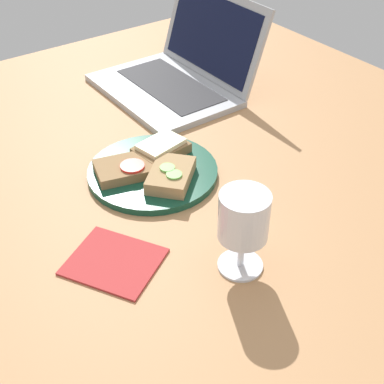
% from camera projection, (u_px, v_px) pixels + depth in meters
% --- Properties ---
extents(wooden_table, '(1.40, 1.40, 0.03)m').
position_uv_depth(wooden_table, '(172.00, 190.00, 0.97)').
color(wooden_table, '#B27F51').
rests_on(wooden_table, ground).
extents(plate, '(0.24, 0.24, 0.01)m').
position_uv_depth(plate, '(153.00, 172.00, 0.98)').
color(plate, '#144733').
rests_on(plate, wooden_table).
extents(sandwich_with_cucumber, '(0.12, 0.12, 0.03)m').
position_uv_depth(sandwich_with_cucumber, '(171.00, 175.00, 0.94)').
color(sandwich_with_cucumber, '#A88456').
rests_on(sandwich_with_cucumber, plate).
extents(sandwich_with_cheese, '(0.08, 0.11, 0.03)m').
position_uv_depth(sandwich_with_cheese, '(161.00, 149.00, 1.01)').
color(sandwich_with_cheese, brown).
rests_on(sandwich_with_cheese, plate).
extents(sandwich_with_tomato, '(0.10, 0.12, 0.02)m').
position_uv_depth(sandwich_with_tomato, '(125.00, 169.00, 0.96)').
color(sandwich_with_tomato, '#937047').
rests_on(sandwich_with_tomato, plate).
extents(wine_glass, '(0.07, 0.07, 0.13)m').
position_uv_depth(wine_glass, '(244.00, 219.00, 0.75)').
color(wine_glass, white).
rests_on(wine_glass, wooden_table).
extents(laptop, '(0.33, 0.29, 0.20)m').
position_uv_depth(laptop, '(180.00, 71.00, 1.24)').
color(laptop, '#ADAFB5').
rests_on(laptop, wooden_table).
extents(napkin, '(0.17, 0.17, 0.00)m').
position_uv_depth(napkin, '(114.00, 262.00, 0.81)').
color(napkin, '#B23333').
rests_on(napkin, wooden_table).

